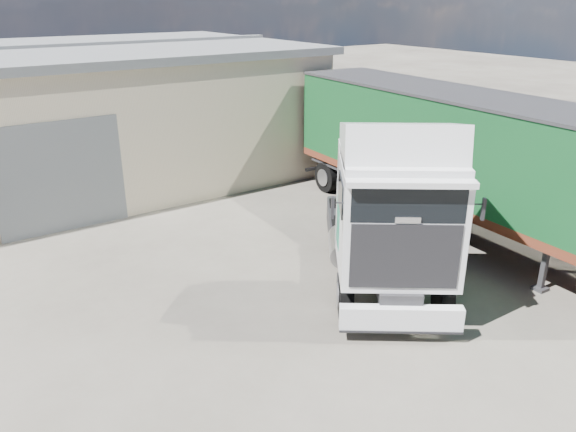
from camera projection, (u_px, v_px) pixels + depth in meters
ground at (290, 360)px, 11.87m from camera, size 120.00×120.00×0.00m
brick_boundary_wall at (444, 158)px, 22.06m from camera, size 0.35×26.00×2.50m
tractor_unit at (390, 220)px, 13.92m from camera, size 6.23×7.16×4.73m
box_trailer at (453, 148)px, 17.65m from camera, size 3.60×13.55×4.46m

